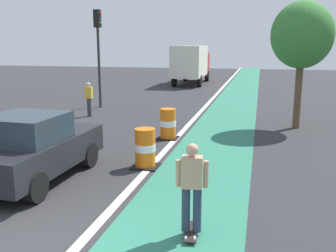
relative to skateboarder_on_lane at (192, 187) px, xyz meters
name	(u,v)px	position (x,y,z in m)	size (l,w,h in m)	color
ground_plane	(23,246)	(-2.69, -1.05, -0.91)	(100.00, 100.00, 0.00)	#2D2D30
bike_lane_strip	(227,120)	(-0.29, 10.95, -0.91)	(2.50, 80.00, 0.01)	#2D755B
lane_divider_stripe	(194,118)	(-1.79, 10.95, -0.91)	(0.20, 80.00, 0.01)	silver
skateboarder_on_lane	(192,187)	(0.00, 0.00, 0.00)	(0.57, 0.82, 1.69)	black
parked_sedan_nearest	(33,148)	(-4.31, 1.89, -0.08)	(2.00, 4.14, 1.70)	black
traffic_barrel_front	(145,148)	(-1.92, 3.55, -0.38)	(0.73, 0.73, 1.09)	orange
traffic_barrel_mid	(168,124)	(-2.08, 6.92, -0.38)	(0.73, 0.73, 1.09)	orange
delivery_truck_down_block	(191,62)	(-4.72, 26.55, 0.94)	(2.46, 7.64, 3.23)	silver
traffic_light_corner	(98,41)	(-7.29, 12.97, 2.59)	(0.41, 0.32, 5.10)	#2D2D2D
pedestrian_crossing	(89,98)	(-6.72, 10.32, -0.05)	(0.34, 0.20, 1.61)	#33333D
street_tree_sidewalk	(302,36)	(2.57, 9.91, 2.76)	(2.40, 2.40, 5.00)	brown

